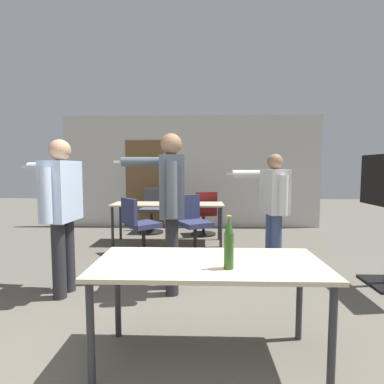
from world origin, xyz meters
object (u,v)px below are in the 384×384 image
(person_center_tall, at_px, (60,203))
(drink_cup, at_px, (173,200))
(office_chair_side_rolled, at_px, (193,225))
(beer_bottle, at_px, (229,244))
(office_chair_far_left, at_px, (139,227))
(office_chair_far_right, at_px, (152,211))
(person_left_plaid, at_px, (170,198))
(office_chair_near_pushed, at_px, (204,215))
(person_near_casual, at_px, (273,201))

(person_center_tall, distance_m, drink_cup, 2.61)
(office_chair_side_rolled, distance_m, beer_bottle, 3.05)
(person_center_tall, height_order, office_chair_far_left, person_center_tall)
(office_chair_far_right, bearing_deg, person_left_plaid, 106.62)
(office_chair_near_pushed, xyz_separation_m, beer_bottle, (0.11, -4.21, 0.48))
(office_chair_far_right, xyz_separation_m, office_chair_near_pushed, (1.14, -0.30, -0.02))
(drink_cup, bearing_deg, person_center_tall, -112.87)
(person_left_plaid, distance_m, office_chair_far_right, 3.27)
(office_chair_side_rolled, bearing_deg, office_chair_far_left, -23.41)
(person_near_casual, distance_m, office_chair_far_left, 2.19)
(person_center_tall, height_order, person_left_plaid, person_left_plaid)
(person_near_casual, height_order, office_chair_far_left, person_near_casual)
(person_near_casual, bearing_deg, drink_cup, 38.34)
(office_chair_side_rolled, bearing_deg, beer_bottle, 65.93)
(office_chair_far_left, xyz_separation_m, drink_cup, (0.49, 0.77, 0.37))
(office_chair_near_pushed, relative_size, drink_cup, 8.06)
(person_near_casual, bearing_deg, beer_bottle, 150.98)
(person_left_plaid, xyz_separation_m, person_near_casual, (1.35, 0.85, -0.13))
(person_center_tall, distance_m, office_chair_near_pushed, 3.41)
(office_chair_near_pushed, relative_size, beer_bottle, 2.60)
(person_near_casual, relative_size, office_chair_far_right, 1.67)
(person_center_tall, relative_size, drink_cup, 14.98)
(office_chair_far_right, xyz_separation_m, drink_cup, (0.55, -0.86, 0.35))
(person_left_plaid, relative_size, office_chair_far_left, 1.94)
(office_chair_near_pushed, bearing_deg, office_chair_side_rolled, -112.05)
(person_center_tall, relative_size, office_chair_far_left, 1.86)
(office_chair_far_right, distance_m, beer_bottle, 4.71)
(person_near_casual, distance_m, office_chair_side_rolled, 1.46)
(person_center_tall, bearing_deg, drink_cup, -18.38)
(drink_cup, bearing_deg, office_chair_side_rolled, -59.48)
(office_chair_far_left, bearing_deg, person_near_casual, 30.50)
(person_near_casual, distance_m, office_chair_far_right, 3.12)
(office_chair_far_right, xyz_separation_m, office_chair_side_rolled, (0.94, -1.52, -0.01))
(office_chair_side_rolled, distance_m, office_chair_near_pushed, 1.23)
(office_chair_far_left, relative_size, drink_cup, 8.06)
(person_near_casual, relative_size, office_chair_far_left, 1.73)
(office_chair_near_pushed, distance_m, drink_cup, 0.89)
(person_near_casual, bearing_deg, office_chair_near_pushed, 16.58)
(beer_bottle, bearing_deg, office_chair_far_left, 112.48)
(office_chair_far_left, bearing_deg, office_chair_side_rolled, 55.12)
(person_center_tall, height_order, beer_bottle, person_center_tall)
(drink_cup, bearing_deg, office_chair_far_left, -122.54)
(office_chair_side_rolled, height_order, beer_bottle, beer_bottle)
(person_center_tall, xyz_separation_m, office_chair_side_rolled, (1.40, 1.74, -0.58))
(beer_bottle, xyz_separation_m, drink_cup, (-0.71, 3.66, -0.11))
(office_chair_near_pushed, bearing_deg, person_near_casual, -77.19)
(office_chair_far_left, bearing_deg, drink_cup, 105.89)
(office_chair_far_left, bearing_deg, person_center_tall, -59.32)
(office_chair_far_left, relative_size, beer_bottle, 2.60)
(person_center_tall, distance_m, beer_bottle, 2.14)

